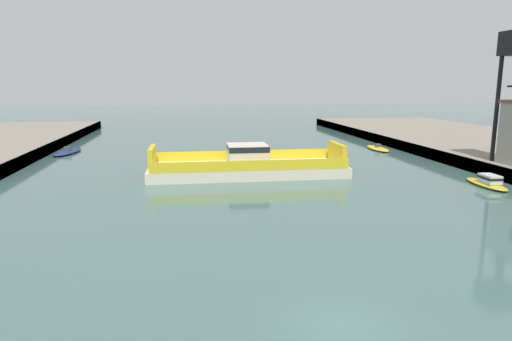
% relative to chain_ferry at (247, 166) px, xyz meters
% --- Properties ---
extents(ground_plane, '(400.00, 400.00, 0.00)m').
position_rel_chain_ferry_xyz_m(ground_plane, '(-0.27, -31.28, -1.04)').
color(ground_plane, '#476B66').
extents(chain_ferry, '(21.26, 7.36, 3.36)m').
position_rel_chain_ferry_xyz_m(chain_ferry, '(0.00, 0.00, 0.00)').
color(chain_ferry, beige).
rests_on(chain_ferry, ground).
extents(moored_boat_mid_left, '(2.10, 6.04, 1.24)m').
position_rel_chain_ferry_xyz_m(moored_boat_mid_left, '(22.22, -9.17, -0.58)').
color(moored_boat_mid_left, yellow).
rests_on(moored_boat_mid_left, ground).
extents(moored_boat_far_left, '(3.64, 8.21, 0.97)m').
position_rel_chain_ferry_xyz_m(moored_boat_far_left, '(-23.38, 19.46, -0.79)').
color(moored_boat_far_left, navy).
rests_on(moored_boat_far_left, ground).
extents(moored_boat_far_right, '(2.22, 6.68, 0.93)m').
position_rel_chain_ferry_xyz_m(moored_boat_far_right, '(22.03, 15.92, -0.81)').
color(moored_boat_far_right, yellow).
rests_on(moored_boat_far_right, ground).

